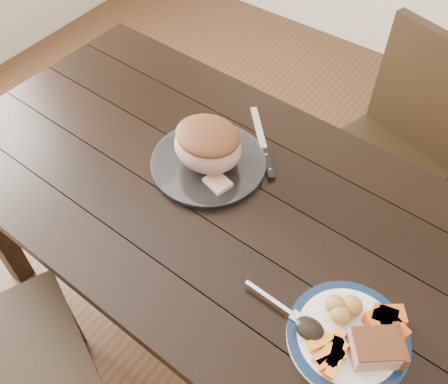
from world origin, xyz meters
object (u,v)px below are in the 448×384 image
Objects in this scene: dinner_plate at (348,337)px; pork_slice at (376,348)px; serving_platter at (208,164)px; dining_table at (206,206)px; carving_knife at (266,154)px; fork at (281,306)px; chair_far at (395,142)px; roast_joint at (208,146)px.

pork_slice is (0.06, -0.01, 0.04)m from dinner_plate.
pork_slice is at bearing -21.19° from serving_platter.
serving_platter reaches higher than dining_table.
pork_slice is at bearing -16.66° from dining_table.
dining_table is 0.24m from carving_knife.
pork_slice is 0.23m from fork.
chair_far is 3.75× the size of carving_knife.
pork_slice is 0.60× the size of fork.
dining_table is 6.58× the size of carving_knife.
roast_joint is at bearing 77.98° from chair_far.
dinner_plate is at bearing -22.79° from serving_platter.
dining_table is at bearing -59.29° from roast_joint.
dinner_plate is (0.54, -0.17, 0.10)m from dining_table.
pork_slice is at bearing 9.21° from fork.
fork is at bearing -33.10° from roast_joint.
chair_far is 0.79m from serving_platter.
chair_far is at bearing 61.17° from roast_joint.
serving_platter is at bearing 77.98° from chair_far.
chair_far is at bearing 106.77° from pork_slice.
dining_table is 0.13m from serving_platter.
serving_platter is at bearing 149.97° from fork.
serving_platter reaches higher than dinner_plate.
dining_table is 0.58m from dinner_plate.
pork_slice reaches higher than dinner_plate.
roast_joint is 0.82× the size of carving_knife.
chair_far is 4.59× the size of roast_joint.
dinner_plate is (0.21, -0.91, 0.23)m from chair_far.
carving_knife is at bearing 129.80° from fork.
pork_slice reaches higher than fork.
serving_platter is (-0.37, -0.67, 0.23)m from chair_far.
chair_far reaches higher than dinner_plate.
carving_knife is at bearing 81.54° from chair_far.
fork is (0.05, -0.94, 0.25)m from chair_far.
dinner_plate is 1.38× the size of roast_joint.
fork is (0.42, -0.27, 0.01)m from serving_platter.
roast_joint reaches higher than pork_slice.
carving_knife is at bearing 49.22° from serving_platter.
chair_far is at bearing 96.25° from fork.
chair_far is 3.33× the size of dinner_plate.
roast_joint is at bearing 158.81° from pork_slice.
dining_table is 0.44m from fork.
roast_joint is at bearing -83.91° from carving_knife.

